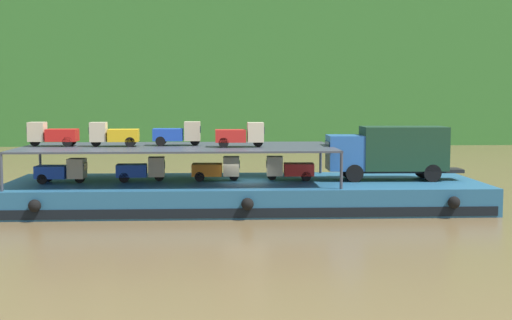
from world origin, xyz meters
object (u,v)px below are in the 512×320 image
object	(u,v)px
mini_truck_lower_mid	(217,169)
mini_truck_upper_bow	(241,135)
mini_truck_lower_aft	(142,169)
mini_truck_upper_stern	(52,134)
mini_truck_lower_fore	(289,168)
mini_truck_lower_stern	(62,171)
covered_lorry	(390,151)
cargo_barge	(245,194)
mini_truck_upper_mid	(114,134)
mini_truck_upper_fore	(178,134)

from	to	relation	value
mini_truck_lower_mid	mini_truck_upper_bow	size ratio (longest dim) A/B	1.01
mini_truck_upper_bow	mini_truck_lower_aft	bearing A→B (deg)	172.37
mini_truck_upper_stern	mini_truck_lower_fore	bearing A→B (deg)	-1.31
mini_truck_lower_aft	mini_truck_upper_stern	size ratio (longest dim) A/B	1.02
mini_truck_lower_aft	mini_truck_upper_bow	xyz separation A→B (m)	(5.63, -0.75, 2.00)
mini_truck_lower_stern	mini_truck_lower_aft	xyz separation A→B (m)	(4.36, 0.58, 0.00)
mini_truck_lower_fore	mini_truck_upper_stern	size ratio (longest dim) A/B	1.01
mini_truck_upper_bow	mini_truck_lower_fore	bearing A→B (deg)	16.86
covered_lorry	mini_truck_lower_mid	size ratio (longest dim) A/B	2.84
mini_truck_lower_stern	mini_truck_upper_stern	world-z (taller)	mini_truck_upper_stern
cargo_barge	mini_truck_upper_bow	bearing A→B (deg)	-110.43
covered_lorry	mini_truck_lower_stern	distance (m)	18.70
mini_truck_lower_aft	cargo_barge	bearing A→B (deg)	-1.03
cargo_barge	mini_truck_lower_stern	distance (m)	10.35
cargo_barge	mini_truck_upper_stern	size ratio (longest dim) A/B	9.78
cargo_barge	mini_truck_lower_fore	size ratio (longest dim) A/B	9.65
covered_lorry	mini_truck_lower_fore	distance (m)	5.93
mini_truck_lower_fore	mini_truck_upper_bow	bearing A→B (deg)	-163.14
covered_lorry	mini_truck_upper_mid	bearing A→B (deg)	179.78
mini_truck_lower_fore	mini_truck_upper_bow	distance (m)	3.57
covered_lorry	mini_truck_upper_bow	size ratio (longest dim) A/B	2.87
cargo_barge	mini_truck_lower_mid	xyz separation A→B (m)	(-1.59, 0.26, 1.44)
cargo_barge	mini_truck_lower_stern	size ratio (longest dim) A/B	9.61
mini_truck_lower_fore	mini_truck_upper_mid	xyz separation A→B (m)	(-10.02, -0.07, 2.00)
mini_truck_lower_stern	mini_truck_upper_stern	size ratio (longest dim) A/B	1.02
covered_lorry	mini_truck_lower_aft	xyz separation A→B (m)	(-14.30, 0.02, -1.00)
mini_truck_upper_stern	mini_truck_upper_mid	distance (m)	3.55
mini_truck_lower_fore	mini_truck_upper_fore	xyz separation A→B (m)	(-6.42, 0.52, 2.00)
mini_truck_lower_fore	mini_truck_upper_stern	distance (m)	13.70
mini_truck_upper_bow	mini_truck_upper_fore	bearing A→B (deg)	159.06
mini_truck_upper_bow	mini_truck_upper_mid	bearing A→B (deg)	173.72
cargo_barge	mini_truck_lower_aft	world-z (taller)	mini_truck_lower_aft
mini_truck_lower_stern	mini_truck_lower_fore	bearing A→B (deg)	3.05
mini_truck_lower_aft	mini_truck_upper_fore	world-z (taller)	mini_truck_upper_fore
mini_truck_lower_fore	cargo_barge	bearing A→B (deg)	-175.39
mini_truck_lower_fore	mini_truck_upper_stern	world-z (taller)	mini_truck_upper_stern
covered_lorry	mini_truck_lower_mid	distance (m)	10.08
mini_truck_upper_bow	cargo_barge	bearing A→B (deg)	69.57
mini_truck_lower_aft	mini_truck_lower_mid	bearing A→B (deg)	2.03
mini_truck_upper_bow	mini_truck_lower_mid	bearing A→B (deg)	146.10
mini_truck_upper_mid	mini_truck_upper_bow	xyz separation A→B (m)	(7.19, -0.79, 0.00)
mini_truck_lower_aft	mini_truck_upper_fore	size ratio (longest dim) A/B	1.02
mini_truck_lower_aft	mini_truck_upper_mid	distance (m)	2.54
mini_truck_upper_mid	mini_truck_lower_mid	bearing A→B (deg)	1.12
mini_truck_lower_mid	mini_truck_upper_bow	bearing A→B (deg)	-33.90
mini_truck_lower_fore	mini_truck_upper_fore	world-z (taller)	mini_truck_upper_fore
mini_truck_lower_aft	covered_lorry	bearing A→B (deg)	-0.09
mini_truck_lower_fore	mini_truck_upper_mid	distance (m)	10.22
mini_truck_lower_fore	mini_truck_upper_bow	world-z (taller)	mini_truck_upper_bow
mini_truck_upper_stern	mini_truck_upper_fore	world-z (taller)	same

